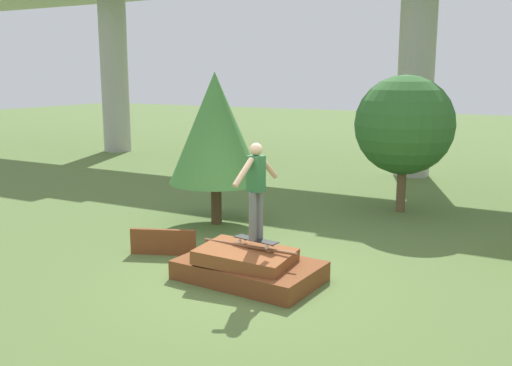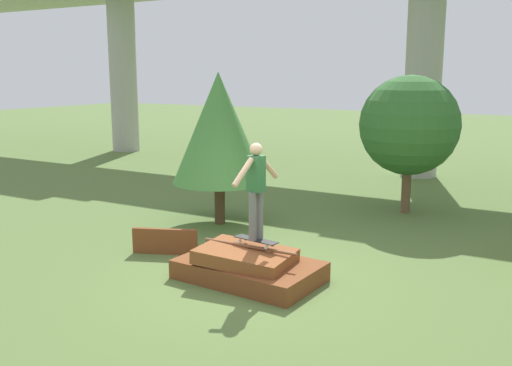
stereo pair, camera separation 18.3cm
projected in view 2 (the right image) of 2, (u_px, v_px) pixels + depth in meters
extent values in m
plane|color=#567038|center=(249.00, 279.00, 8.95)|extent=(80.00, 80.00, 0.00)
cube|color=brown|center=(249.00, 270.00, 8.92)|extent=(2.25, 1.48, 0.30)
cube|color=brown|center=(246.00, 256.00, 8.79)|extent=(1.47, 1.10, 0.28)
cylinder|color=brown|center=(249.00, 247.00, 8.85)|extent=(1.64, 0.05, 0.05)
cube|color=brown|center=(165.00, 241.00, 10.16)|extent=(1.12, 0.52, 0.46)
cube|color=black|center=(256.00, 240.00, 8.85)|extent=(0.78, 0.31, 0.01)
cylinder|color=silver|center=(273.00, 245.00, 8.76)|extent=(0.06, 0.04, 0.05)
cylinder|color=silver|center=(266.00, 247.00, 8.64)|extent=(0.06, 0.04, 0.05)
cylinder|color=silver|center=(246.00, 239.00, 9.09)|extent=(0.06, 0.04, 0.05)
cylinder|color=silver|center=(240.00, 241.00, 8.96)|extent=(0.06, 0.04, 0.05)
cylinder|color=slate|center=(259.00, 214.00, 8.84)|extent=(0.12, 0.12, 0.76)
cylinder|color=slate|center=(253.00, 217.00, 8.71)|extent=(0.12, 0.12, 0.76)
cube|color=#2D6638|center=(256.00, 174.00, 8.65)|extent=(0.25, 0.24, 0.55)
sphere|color=tan|center=(256.00, 149.00, 8.58)|extent=(0.19, 0.19, 0.19)
cylinder|color=tan|center=(268.00, 167.00, 8.88)|extent=(0.16, 0.47, 0.42)
cylinder|color=tan|center=(243.00, 172.00, 8.41)|extent=(0.16, 0.47, 0.42)
cylinder|color=#A8A59E|center=(123.00, 76.00, 23.22)|extent=(1.10, 1.10, 6.16)
cylinder|color=#A8A59E|center=(423.00, 76.00, 17.34)|extent=(1.10, 1.10, 6.16)
cylinder|color=brown|center=(406.00, 190.00, 13.16)|extent=(0.21, 0.21, 1.07)
sphere|color=#336B2D|center=(409.00, 125.00, 12.88)|extent=(2.26, 2.26, 2.26)
cylinder|color=#4C3823|center=(220.00, 203.00, 12.20)|extent=(0.23, 0.23, 0.90)
cone|color=#4C8E42|center=(219.00, 128.00, 11.90)|extent=(1.97, 1.97, 2.32)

